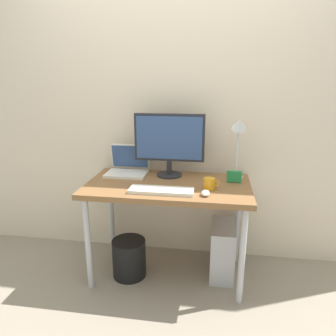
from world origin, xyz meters
TOP-DOWN VIEW (x-y plane):
  - ground_plane at (0.00, 0.00)m, footprint 6.00×6.00m
  - back_wall at (0.00, 0.38)m, footprint 4.40×0.04m
  - desk at (0.00, 0.00)m, footprint 1.20×0.65m
  - monitor at (-0.02, 0.19)m, footprint 0.54×0.20m
  - laptop at (-0.36, 0.21)m, footprint 0.32×0.26m
  - desk_lamp at (0.50, 0.19)m, footprint 0.11×0.16m
  - keyboard at (-0.02, -0.18)m, footprint 0.44×0.14m
  - mouse at (0.28, -0.20)m, footprint 0.06×0.09m
  - coffee_mug at (0.31, -0.07)m, footprint 0.12×0.08m
  - photo_frame at (0.48, 0.09)m, footprint 0.11×0.03m
  - computer_tower at (0.42, 0.05)m, footprint 0.18×0.36m
  - wastebasket at (-0.30, -0.08)m, footprint 0.26×0.26m

SIDE VIEW (x-z plane):
  - ground_plane at x=0.00m, z-range 0.00..0.00m
  - wastebasket at x=-0.30m, z-range 0.00..0.30m
  - computer_tower at x=0.42m, z-range 0.00..0.42m
  - desk at x=0.00m, z-range 0.30..1.06m
  - keyboard at x=-0.02m, z-range 0.75..0.78m
  - mouse at x=0.28m, z-range 0.75..0.79m
  - coffee_mug at x=0.31m, z-range 0.76..0.84m
  - photo_frame at x=0.48m, z-range 0.76..0.85m
  - laptop at x=-0.36m, z-range 0.70..0.93m
  - monitor at x=-0.02m, z-range 0.79..1.28m
  - desk_lamp at x=0.50m, z-range 0.86..1.35m
  - back_wall at x=0.00m, z-range 0.00..2.60m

